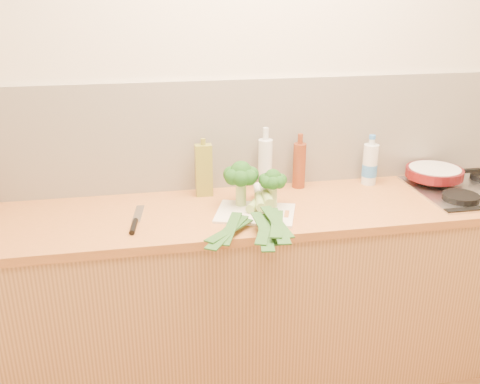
% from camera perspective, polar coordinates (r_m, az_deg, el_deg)
% --- Properties ---
extents(room_shell, '(3.50, 3.50, 3.50)m').
position_cam_1_polar(room_shell, '(2.66, 2.35, 6.26)').
color(room_shell, beige).
rests_on(room_shell, ground).
extents(counter, '(3.20, 0.62, 0.90)m').
position_cam_1_polar(counter, '(2.69, 3.53, -10.35)').
color(counter, tan).
rests_on(counter, ground).
extents(gas_hob, '(0.58, 0.50, 0.04)m').
position_cam_1_polar(gas_hob, '(2.89, 23.77, 0.33)').
color(gas_hob, silver).
rests_on(gas_hob, counter).
extents(chopping_board, '(0.41, 0.35, 0.01)m').
position_cam_1_polar(chopping_board, '(2.39, 1.65, -2.28)').
color(chopping_board, white).
rests_on(chopping_board, counter).
extents(broccoli_left, '(0.16, 0.16, 0.21)m').
position_cam_1_polar(broccoli_left, '(2.41, 0.10, 1.78)').
color(broccoli_left, '#96B368').
rests_on(broccoli_left, chopping_board).
extents(broccoli_right, '(0.13, 0.13, 0.18)m').
position_cam_1_polar(broccoli_right, '(2.41, 3.51, 1.17)').
color(broccoli_right, '#96B368').
rests_on(broccoli_right, chopping_board).
extents(leek_front, '(0.41, 0.62, 0.04)m').
position_cam_1_polar(leek_front, '(2.36, 1.13, -1.79)').
color(leek_front, white).
rests_on(leek_front, chopping_board).
extents(leek_mid, '(0.17, 0.68, 0.04)m').
position_cam_1_polar(leek_mid, '(2.33, 2.25, -1.67)').
color(leek_mid, white).
rests_on(leek_mid, chopping_board).
extents(leek_back, '(0.13, 0.62, 0.04)m').
position_cam_1_polar(leek_back, '(2.30, 3.27, -1.46)').
color(leek_back, white).
rests_on(leek_back, chopping_board).
extents(chefs_knife, '(0.07, 0.32, 0.02)m').
position_cam_1_polar(chefs_knife, '(2.32, -11.15, -3.28)').
color(chefs_knife, silver).
rests_on(chefs_knife, counter).
extents(skillet, '(0.42, 0.29, 0.05)m').
position_cam_1_polar(skillet, '(2.91, 20.07, 1.98)').
color(skillet, '#550E10').
rests_on(skillet, gas_hob).
extents(oil_tin, '(0.08, 0.05, 0.28)m').
position_cam_1_polar(oil_tin, '(2.57, -3.89, 2.37)').
color(oil_tin, olive).
rests_on(oil_tin, counter).
extents(glass_bottle, '(0.07, 0.07, 0.32)m').
position_cam_1_polar(glass_bottle, '(2.63, 2.70, 3.00)').
color(glass_bottle, silver).
rests_on(glass_bottle, counter).
extents(amber_bottle, '(0.06, 0.06, 0.28)m').
position_cam_1_polar(amber_bottle, '(2.69, 6.34, 2.91)').
color(amber_bottle, maroon).
rests_on(amber_bottle, counter).
extents(water_bottle, '(0.08, 0.08, 0.24)m').
position_cam_1_polar(water_bottle, '(2.81, 13.68, 2.78)').
color(water_bottle, silver).
rests_on(water_bottle, counter).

